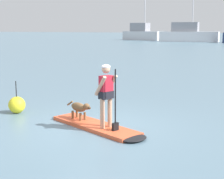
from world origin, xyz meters
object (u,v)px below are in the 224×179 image
moored_boat_far_port (188,34)px  marker_buoy (17,105)px  person_paddler (106,92)px  dog (80,108)px  paddleboard (100,127)px  moored_boat_center (142,34)px

moored_boat_far_port → marker_buoy: bearing=-79.0°
person_paddler → dog: person_paddler is taller
paddleboard → moored_boat_center: size_ratio=0.34×
paddleboard → moored_boat_center: bearing=112.3°
paddleboard → dog: size_ratio=3.13×
person_paddler → marker_buoy: 3.60m
paddleboard → moored_boat_far_port: size_ratio=0.27×
paddleboard → dog: dog is taller
moored_boat_center → marker_buoy: (24.05, -66.31, -1.23)m
person_paddler → moored_boat_center: bearing=112.4°
dog → person_paddler: bearing=-19.4°
moored_boat_center → marker_buoy: size_ratio=9.36×
paddleboard → moored_boat_center: 72.02m
moored_boat_center → paddleboard: bearing=-67.7°
dog → moored_boat_center: moored_boat_center is taller
moored_boat_center → moored_boat_far_port: (11.92, -3.97, -0.00)m
paddleboard → moored_boat_far_port: bearing=103.8°
moored_boat_far_port → dog: bearing=-76.9°
moored_boat_far_port → marker_buoy: (12.14, -62.34, -1.23)m
person_paddler → moored_boat_center: size_ratio=0.17×
person_paddler → marker_buoy: person_paddler is taller
paddleboard → moored_boat_center: moored_boat_center is taller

